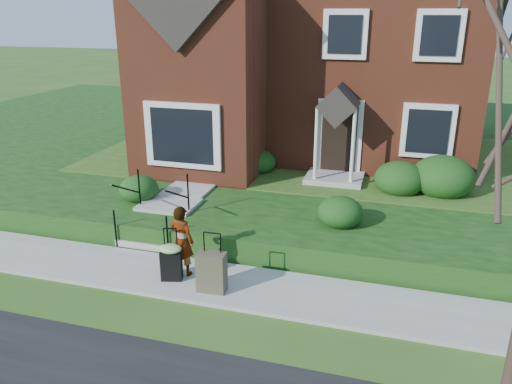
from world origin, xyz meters
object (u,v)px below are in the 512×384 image
at_px(woman, 182,241).
at_px(suitcase_black, 171,260).
at_px(front_steps, 161,217).
at_px(suitcase_olive, 212,272).

bearing_deg(woman, suitcase_black, 79.25).
bearing_deg(front_steps, suitcase_black, -58.73).
relative_size(front_steps, suitcase_olive, 1.69).
distance_m(front_steps, suitcase_olive, 3.07).
xyz_separation_m(woman, suitcase_black, (-0.12, -0.30, -0.31)).
relative_size(front_steps, woman, 1.36).
height_order(woman, suitcase_olive, woman).
distance_m(woman, suitcase_black, 0.45).
height_order(front_steps, suitcase_olive, front_steps).
xyz_separation_m(woman, suitcase_olive, (0.81, -0.47, -0.34)).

